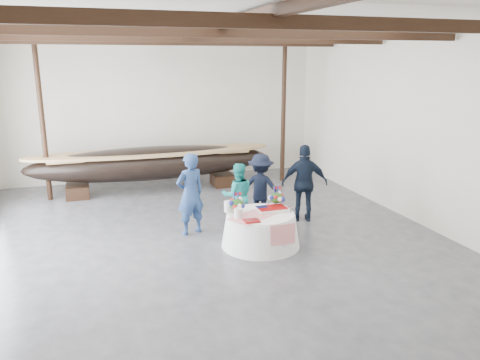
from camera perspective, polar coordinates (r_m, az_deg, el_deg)
name	(u,v)px	position (r m, az deg, el deg)	size (l,w,h in m)	color
floor	(211,242)	(10.15, -3.53, -7.50)	(10.00, 12.00, 0.01)	#3D3D42
wall_back	(163,109)	(15.38, -9.32, 8.55)	(10.00, 0.02, 4.50)	silver
wall_front	(384,248)	(4.18, 17.17, -7.98)	(10.00, 0.02, 4.50)	silver
wall_right	(416,127)	(11.79, 20.67, 6.03)	(0.02, 12.00, 4.50)	silver
ceiling	(208,21)	(9.44, -3.98, 18.73)	(10.00, 12.00, 0.01)	white
pavilion_structure	(199,49)	(10.16, -5.02, 15.60)	(9.80, 11.76, 4.50)	black
longboat_display	(152,163)	(13.95, -10.64, 2.06)	(7.10, 1.42, 1.33)	black
banquet_table	(261,230)	(9.82, 2.52, -6.05)	(1.64, 1.64, 0.71)	white
tabletop_items	(257,204)	(9.79, 2.03, -3.00)	(1.58, 1.25, 0.40)	red
guest_woman_blue	(190,194)	(10.37, -6.09, -1.69)	(0.67, 0.44, 1.84)	navy
guest_woman_teal	(238,195)	(10.79, -0.28, -1.87)	(0.73, 0.57, 1.51)	teal
guest_man_left	(261,188)	(11.14, 2.54, -0.98)	(1.07, 0.61, 1.65)	black
guest_man_right	(305,183)	(11.26, 7.88, -0.39)	(1.09, 0.45, 1.86)	black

